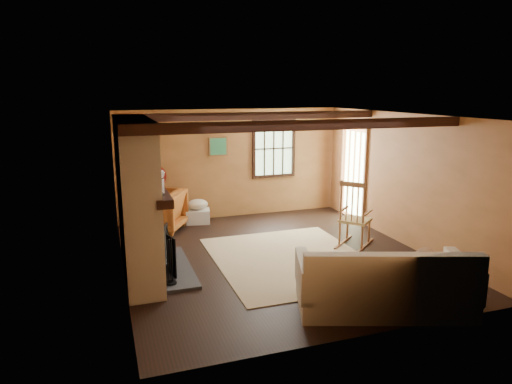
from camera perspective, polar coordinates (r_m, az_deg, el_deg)
name	(u,v)px	position (r m, az deg, el deg)	size (l,w,h in m)	color
ground	(275,257)	(7.92, 2.43, -8.07)	(5.50, 5.50, 0.00)	black
room_envelope	(283,160)	(7.82, 3.37, 4.05)	(5.02, 5.52, 2.44)	#AE6B3E
fireplace	(139,205)	(7.12, -14.44, -1.54)	(1.02, 2.30, 2.40)	#953F39
rug	(291,259)	(7.82, 4.35, -8.36)	(2.50, 3.00, 0.01)	#CDB789
rocking_chair	(354,218)	(8.49, 12.20, -3.23)	(0.98, 0.93, 1.23)	tan
sofa	(385,287)	(6.23, 15.79, -11.33)	(2.41, 1.64, 0.90)	silver
firewood_pile	(146,220)	(9.88, -13.55, -3.36)	(0.74, 0.14, 0.27)	#4F3022
laundry_basket	(198,216)	(9.88, -7.28, -3.02)	(0.50, 0.38, 0.30)	white
basket_pillow	(198,204)	(9.81, -7.32, -1.55)	(0.45, 0.36, 0.22)	silver
armchair	(160,210)	(9.45, -11.91, -2.25)	(0.89, 0.91, 0.83)	#BF6026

